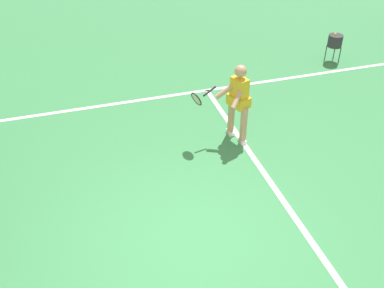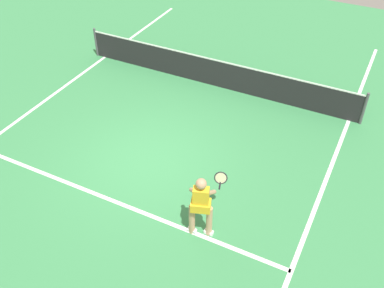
{
  "view_description": "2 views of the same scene",
  "coord_description": "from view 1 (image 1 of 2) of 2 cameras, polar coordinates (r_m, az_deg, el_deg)",
  "views": [
    {
      "loc": [
        -4.48,
        1.37,
        4.99
      ],
      "look_at": [
        1.2,
        -0.36,
        0.78
      ],
      "focal_mm": 42.16,
      "sensor_mm": 36.0,
      "label": 1
    },
    {
      "loc": [
        4.76,
        -7.05,
        7.36
      ],
      "look_at": [
        1.27,
        -0.12,
        1.04
      ],
      "focal_mm": 41.19,
      "sensor_mm": 36.0,
      "label": 2
    }
  ],
  "objects": [
    {
      "name": "ground_plane",
      "position": [
        6.84,
        0.05,
        -11.48
      ],
      "size": [
        25.52,
        25.52,
        0.0
      ],
      "primitive_type": "plane",
      "color": "#38844C"
    },
    {
      "name": "tennis_player",
      "position": [
        8.37,
        5.73,
        5.49
      ],
      "size": [
        0.66,
        1.09,
        1.55
      ],
      "color": "tan",
      "rests_on": "ground"
    },
    {
      "name": "ball_hopper",
      "position": [
        12.19,
        17.66,
        12.32
      ],
      "size": [
        0.36,
        0.36,
        0.74
      ],
      "color": "#333338",
      "rests_on": "ground"
    },
    {
      "name": "service_line_marking",
      "position": [
        7.34,
        12.48,
        -8.47
      ],
      "size": [
        8.39,
        0.1,
        0.01
      ],
      "primitive_type": "cube",
      "color": "white",
      "rests_on": "ground"
    },
    {
      "name": "sideline_right_marking",
      "position": [
        10.1,
        -6.97,
        5.48
      ],
      "size": [
        0.1,
        17.63,
        0.01
      ],
      "primitive_type": "cube",
      "color": "white",
      "rests_on": "ground"
    }
  ]
}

